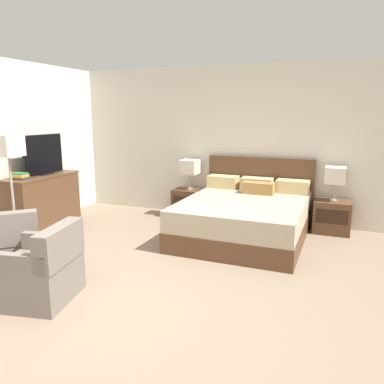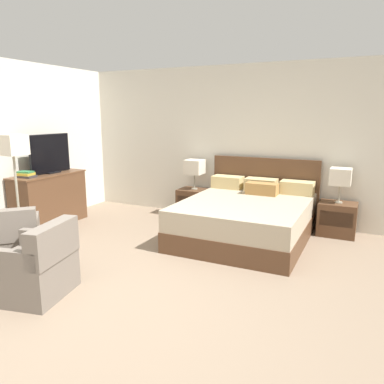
{
  "view_description": "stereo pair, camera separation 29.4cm",
  "coord_description": "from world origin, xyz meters",
  "views": [
    {
      "loc": [
        1.87,
        -2.66,
        1.79
      ],
      "look_at": [
        -0.02,
        1.94,
        0.75
      ],
      "focal_mm": 35.0,
      "sensor_mm": 36.0,
      "label": 1
    },
    {
      "loc": [
        2.13,
        -2.54,
        1.79
      ],
      "look_at": [
        -0.02,
        1.94,
        0.75
      ],
      "focal_mm": 35.0,
      "sensor_mm": 36.0,
      "label": 2
    }
  ],
  "objects": [
    {
      "name": "floor_lamp",
      "position": [
        -2.15,
        0.89,
        1.26
      ],
      "size": [
        0.3,
        0.3,
        1.53
      ],
      "color": "gray",
      "rests_on": "ground"
    },
    {
      "name": "armchair_by_window",
      "position": [
        -1.61,
        0.28,
        0.28
      ],
      "size": [
        0.97,
        0.97,
        0.76
      ],
      "color": "#70665B",
      "rests_on": "ground"
    },
    {
      "name": "table_lamp_left",
      "position": [
        -0.61,
        3.26,
        0.89
      ],
      "size": [
        0.29,
        0.29,
        0.52
      ],
      "color": "gray",
      "rests_on": "nightstand_left"
    },
    {
      "name": "book_blue_cover",
      "position": [
        -2.55,
        1.41,
        0.9
      ],
      "size": [
        0.23,
        0.21,
        0.04
      ],
      "primitive_type": "cube",
      "rotation": [
        0.0,
        0.0,
        0.16
      ],
      "color": "gold",
      "rests_on": "book_red_cover"
    },
    {
      "name": "dresser",
      "position": [
        -2.54,
        1.81,
        0.44
      ],
      "size": [
        0.49,
        1.25,
        0.85
      ],
      "color": "brown",
      "rests_on": "ground"
    },
    {
      "name": "ground_plane",
      "position": [
        0.0,
        0.0,
        0.0
      ],
      "size": [
        10.58,
        10.58,
        0.0
      ],
      "primitive_type": "plane",
      "color": "#84705B"
    },
    {
      "name": "wall_left",
      "position": [
        -2.84,
        1.46,
        1.3
      ],
      "size": [
        0.06,
        5.33,
        2.59
      ],
      "primitive_type": "cube",
      "color": "silver",
      "rests_on": "ground"
    },
    {
      "name": "book_red_cover",
      "position": [
        -2.53,
        1.41,
        0.86
      ],
      "size": [
        0.25,
        0.2,
        0.03
      ],
      "primitive_type": "cube",
      "rotation": [
        0.0,
        0.0,
        0.09
      ],
      "color": "#383333",
      "rests_on": "dresser"
    },
    {
      "name": "nightstand_right",
      "position": [
        1.76,
        3.25,
        0.25
      ],
      "size": [
        0.54,
        0.42,
        0.5
      ],
      "color": "brown",
      "rests_on": "ground"
    },
    {
      "name": "wall_back",
      "position": [
        0.0,
        3.56,
        1.3
      ],
      "size": [
        6.82,
        0.06,
        2.59
      ],
      "primitive_type": "cube",
      "color": "silver",
      "rests_on": "ground"
    },
    {
      "name": "tv",
      "position": [
        -2.54,
        1.89,
        1.15
      ],
      "size": [
        0.18,
        0.8,
        0.63
      ],
      "color": "black",
      "rests_on": "dresser"
    },
    {
      "name": "nightstand_left",
      "position": [
        -0.61,
        3.25,
        0.25
      ],
      "size": [
        0.54,
        0.42,
        0.5
      ],
      "color": "brown",
      "rests_on": "ground"
    },
    {
      "name": "table_lamp_right",
      "position": [
        1.76,
        3.26,
        0.89
      ],
      "size": [
        0.29,
        0.29,
        0.52
      ],
      "color": "gray",
      "rests_on": "nightstand_right"
    },
    {
      "name": "armchair_companion",
      "position": [
        -0.79,
        -0.08,
        0.28
      ],
      "size": [
        0.82,
        0.81,
        0.76
      ],
      "color": "#70665B",
      "rests_on": "ground"
    },
    {
      "name": "book_small_top",
      "position": [
        -2.56,
        1.41,
        0.93
      ],
      "size": [
        0.24,
        0.17,
        0.03
      ],
      "primitive_type": "cube",
      "rotation": [
        0.0,
        0.0,
        0.16
      ],
      "color": "#2D7042",
      "rests_on": "book_blue_cover"
    },
    {
      "name": "bed",
      "position": [
        0.58,
        2.52,
        0.32
      ],
      "size": [
        1.77,
        2.04,
        1.09
      ],
      "color": "brown",
      "rests_on": "ground"
    }
  ]
}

